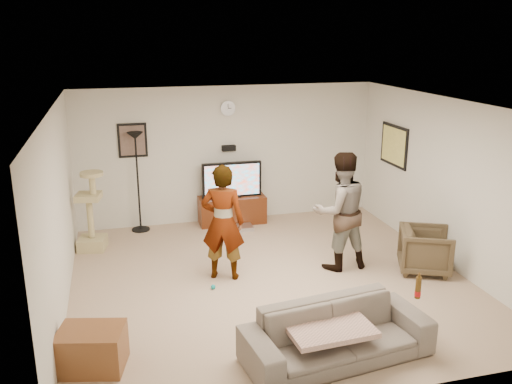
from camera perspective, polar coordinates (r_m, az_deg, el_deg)
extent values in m
cube|color=tan|center=(7.93, 1.42, -9.20)|extent=(5.50, 5.50, 0.02)
cube|color=white|center=(7.20, 1.56, 9.18)|extent=(5.50, 5.50, 0.02)
cube|color=silver|center=(10.05, -2.93, 3.95)|extent=(5.50, 0.04, 2.50)
cube|color=silver|center=(5.06, 10.38, -9.20)|extent=(5.50, 0.04, 2.50)
cube|color=silver|center=(7.23, -19.95, -2.05)|extent=(0.04, 5.50, 2.50)
cube|color=silver|center=(8.63, 19.30, 0.94)|extent=(0.04, 5.50, 2.50)
cylinder|color=silver|center=(9.87, -2.97, 8.73)|extent=(0.26, 0.04, 0.26)
cube|color=black|center=(9.97, -2.87, 4.61)|extent=(0.25, 0.10, 0.10)
cube|color=brown|center=(9.76, -12.78, 5.29)|extent=(0.42, 0.03, 0.52)
cube|color=#D5CF67|center=(9.89, 14.22, 4.74)|extent=(0.03, 0.78, 0.62)
cube|color=#431D0C|center=(10.09, -2.51, -1.87)|extent=(1.22, 0.45, 0.51)
cube|color=silver|center=(9.81, -1.52, -3.75)|extent=(0.40, 0.30, 0.07)
cube|color=black|center=(9.92, -2.55, 1.30)|extent=(1.09, 0.08, 0.65)
cube|color=#26ADD8|center=(9.88, -2.49, 1.23)|extent=(1.01, 0.01, 0.57)
cylinder|color=black|center=(9.75, -12.23, 0.97)|extent=(0.32, 0.32, 1.76)
cube|color=tan|center=(9.14, -16.99, -1.89)|extent=(0.49, 0.49, 1.32)
imported|color=gray|center=(7.70, -3.48, -3.18)|extent=(0.71, 0.59, 1.68)
imported|color=#32527C|center=(8.10, 8.78, -1.98)|extent=(0.91, 0.73, 1.77)
imported|color=#675D54|center=(6.12, 8.46, -14.42)|extent=(2.13, 1.06, 0.60)
cube|color=#D3A494|center=(6.03, 7.49, -13.74)|extent=(0.94, 0.75, 0.06)
cylinder|color=#4D320F|center=(6.32, 16.59, -9.56)|extent=(0.06, 0.06, 0.25)
imported|color=#463926|center=(8.44, 17.27, -5.82)|extent=(0.95, 0.94, 0.66)
cube|color=brown|center=(6.19, -16.78, -15.43)|extent=(0.77, 0.65, 0.45)
sphere|color=#0D8A8D|center=(7.66, -4.50, -9.86)|extent=(0.07, 0.07, 0.07)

